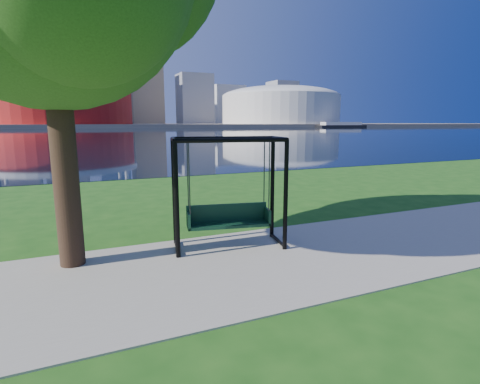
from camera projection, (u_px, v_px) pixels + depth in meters
ground at (244, 255)px, 7.92m from camera, size 900.00×900.00×0.00m
path at (254, 262)px, 7.47m from camera, size 120.00×4.00×0.03m
river at (87, 133)px, 99.78m from camera, size 900.00×180.00×0.02m
far_bank at (78, 125)px, 283.30m from camera, size 900.00×228.00×2.00m
stadium at (59, 102)px, 213.01m from camera, size 83.00×83.00×32.00m
arena at (281, 104)px, 269.95m from camera, size 84.00×84.00×26.56m
skyline at (68, 79)px, 287.32m from camera, size 392.00×66.00×96.50m
swing at (228, 195)px, 8.24m from camera, size 2.56×1.48×2.46m
barge at (341, 125)px, 236.07m from camera, size 33.15×11.26×3.26m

